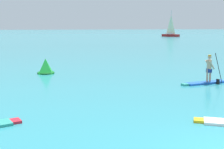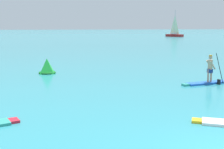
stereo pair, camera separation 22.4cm
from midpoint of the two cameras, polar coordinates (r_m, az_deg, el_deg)
paddleboarder_far_right at (r=18.37m, az=17.78°, el=-0.54°), size 3.35×1.12×1.81m
race_marker_buoy at (r=21.67m, az=-11.60°, el=1.38°), size 1.35×1.35×1.04m
sailboat_right_horizon at (r=91.10m, az=11.53°, el=7.45°), size 4.27×4.90×7.45m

